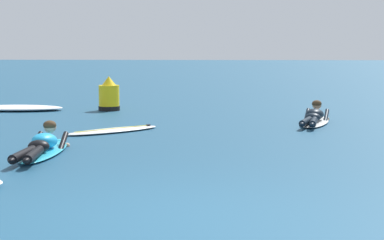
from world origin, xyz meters
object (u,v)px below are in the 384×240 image
Objects in this scene: drifting_surfboard at (114,130)px; channel_marker_buoy at (109,97)px; surfer_near at (42,146)px; surfer_far at (314,118)px.

channel_marker_buoy reaches higher than drifting_surfboard.
surfer_far is at bearing 42.00° from surfer_near.
channel_marker_buoy reaches higher than surfer_near.
channel_marker_buoy reaches higher than surfer_far.
surfer_near is 7.15m from channel_marker_buoy.
channel_marker_buoy is (-0.88, 4.32, 0.32)m from drifting_surfboard.
surfer_near is at bearing -103.33° from drifting_surfboard.
surfer_far is 1.34× the size of drifting_surfboard.
surfer_far reaches higher than drifting_surfboard.
surfer_near is 1.06× the size of surfer_far.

